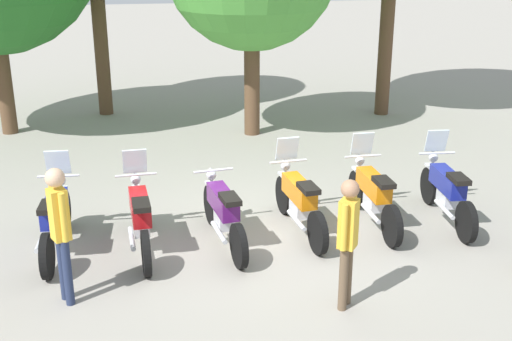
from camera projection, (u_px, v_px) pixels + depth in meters
The scene contains 9 objects.
ground_plane at pixel (262, 236), 10.02m from camera, with size 80.00×80.00×0.00m, color gray.
motorcycle_0 at pixel (55, 218), 9.38m from camera, with size 0.62×2.19×1.37m.
motorcycle_1 at pixel (140, 217), 9.43m from camera, with size 0.62×2.19×1.37m.
motorcycle_2 at pixel (223, 212), 9.63m from camera, with size 0.62×2.18×0.99m.
motorcycle_3 at pixel (299, 200), 10.04m from camera, with size 0.62×2.19×1.37m.
motorcycle_4 at pixel (373, 194), 10.28m from camera, with size 0.62×2.19×1.37m.
motorcycle_5 at pixel (447, 190), 10.42m from camera, with size 0.62×2.19×1.37m.
person_1 at pixel (348, 234), 7.77m from camera, with size 0.31×0.37×1.68m.
person_2 at pixel (60, 225), 7.85m from camera, with size 0.31×0.40×1.79m.
Camera 1 is at (-1.77, -8.93, 4.31)m, focal length 45.42 mm.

